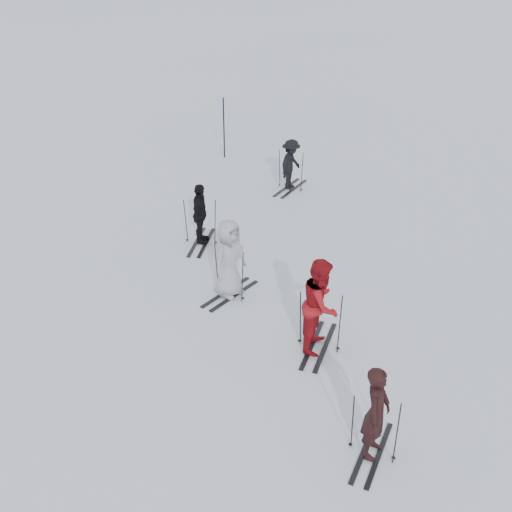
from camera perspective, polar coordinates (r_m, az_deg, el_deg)
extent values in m
plane|color=silver|center=(13.95, -1.43, -5.46)|extent=(120.00, 120.00, 0.00)
imported|color=black|center=(10.49, 10.62, -13.64)|extent=(0.44, 0.63, 1.67)
imported|color=maroon|center=(12.58, 5.78, -4.41)|extent=(0.77, 0.98, 1.97)
imported|color=#9C9FA4|center=(14.27, -2.41, -0.30)|extent=(0.83, 1.03, 1.84)
imported|color=black|center=(16.68, -4.99, 3.66)|extent=(0.57, 1.01, 1.62)
imported|color=black|center=(20.10, 3.11, 8.07)|extent=(0.74, 1.09, 1.57)
cylinder|color=black|center=(22.76, -2.87, 11.30)|extent=(0.06, 0.06, 2.14)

